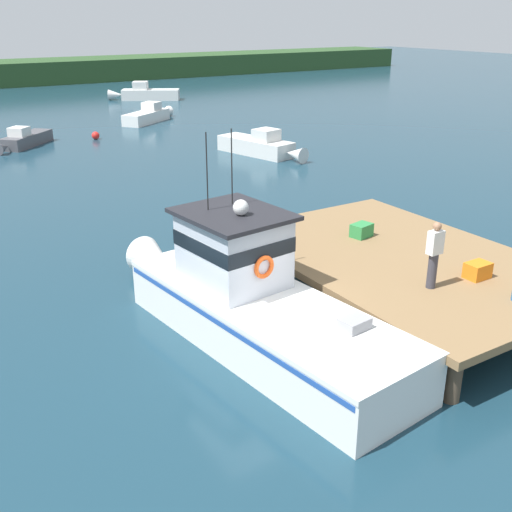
{
  "coord_description": "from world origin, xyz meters",
  "views": [
    {
      "loc": [
        -6.65,
        -10.83,
        7.25
      ],
      "look_at": [
        1.2,
        1.65,
        1.4
      ],
      "focal_mm": 43.06,
      "sensor_mm": 36.0,
      "label": 1
    }
  ],
  "objects": [
    {
      "name": "ground_plane",
      "position": [
        0.0,
        0.0,
        0.0
      ],
      "size": [
        200.0,
        200.0,
        0.0
      ],
      "primitive_type": "plane",
      "color": "#193847"
    },
    {
      "name": "dock",
      "position": [
        4.8,
        0.0,
        1.07
      ],
      "size": [
        6.0,
        9.0,
        1.2
      ],
      "color": "#4C3D2D",
      "rests_on": "ground"
    },
    {
      "name": "main_fishing_boat",
      "position": [
        0.14,
        0.21,
        1.01
      ],
      "size": [
        3.41,
        9.94,
        4.8
      ],
      "color": "white",
      "rests_on": "ground"
    },
    {
      "name": "crate_stack_mid_dock",
      "position": [
        5.29,
        -2.03,
        1.4
      ],
      "size": [
        0.61,
        0.45,
        0.39
      ],
      "primitive_type": "cube",
      "rotation": [
        0.0,
        0.0,
        0.01
      ],
      "color": "orange",
      "rests_on": "dock"
    },
    {
      "name": "crate_single_by_cleat",
      "position": [
        4.88,
        1.75,
        1.39
      ],
      "size": [
        0.68,
        0.56,
        0.39
      ],
      "primitive_type": "cube",
      "rotation": [
        0.0,
        0.0,
        0.21
      ],
      "color": "#2D8442",
      "rests_on": "dock"
    },
    {
      "name": "deckhand_by_the_boat",
      "position": [
        3.89,
        -1.83,
        2.06
      ],
      "size": [
        0.36,
        0.22,
        1.63
      ],
      "color": "#383842",
      "rests_on": "dock"
    },
    {
      "name": "moored_boat_far_left",
      "position": [
        11.3,
        17.2,
        0.5
      ],
      "size": [
        2.51,
        5.85,
        1.46
      ],
      "color": "silver",
      "rests_on": "ground"
    },
    {
      "name": "moored_boat_off_the_point",
      "position": [
        10.5,
        30.75,
        0.46
      ],
      "size": [
        4.93,
        3.91,
        1.35
      ],
      "color": "white",
      "rests_on": "ground"
    },
    {
      "name": "moored_boat_near_channel",
      "position": [
        14.94,
        42.01,
        0.55
      ],
      "size": [
        6.03,
        4.26,
        1.59
      ],
      "color": "silver",
      "rests_on": "ground"
    },
    {
      "name": "moored_boat_mid_harbor",
      "position": [
        0.85,
        26.43,
        0.41
      ],
      "size": [
        3.98,
        3.96,
        1.19
      ],
      "color": "#4C4C51",
      "rests_on": "ground"
    },
    {
      "name": "mooring_buoy_outer",
      "position": [
        5.11,
        26.42,
        0.24
      ],
      "size": [
        0.47,
        0.47,
        0.47
      ],
      "primitive_type": "sphere",
      "color": "red",
      "rests_on": "ground"
    }
  ]
}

